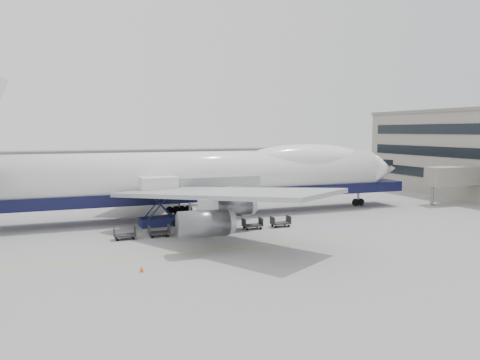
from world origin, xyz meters
name	(u,v)px	position (x,y,z in m)	size (l,w,h in m)	color
ground	(236,234)	(0.00, 0.00, 0.00)	(260.00, 260.00, 0.00)	gray
apron_line	(257,246)	(0.00, -6.00, 0.01)	(60.00, 0.15, 0.01)	gold
hangar	(97,164)	(-10.00, 70.00, 3.50)	(110.00, 8.00, 7.00)	slate
airliner	(210,175)	(0.64, 12.00, 5.62)	(67.00, 55.30, 19.98)	white
catering_truck	(159,198)	(-7.26, 7.70, 3.44)	(4.89, 3.49, 6.06)	#1A1D4E
traffic_cone	(142,269)	(-12.48, -10.83, 0.25)	(0.35, 0.35, 0.52)	#E5480C
dolly_0	(125,235)	(-12.25, 1.65, 0.53)	(2.30, 1.35, 1.30)	#2D2D30
dolly_1	(159,232)	(-8.51, 1.65, 0.53)	(2.30, 1.35, 1.30)	#2D2D30
dolly_2	(192,229)	(-4.78, 1.65, 0.53)	(2.30, 1.35, 1.30)	#2D2D30
dolly_3	(223,227)	(-1.05, 1.65, 0.53)	(2.30, 1.35, 1.30)	#2D2D30
dolly_4	(252,225)	(2.69, 1.65, 0.53)	(2.30, 1.35, 1.30)	#2D2D30
dolly_5	(281,222)	(6.42, 1.65, 0.53)	(2.30, 1.35, 1.30)	#2D2D30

